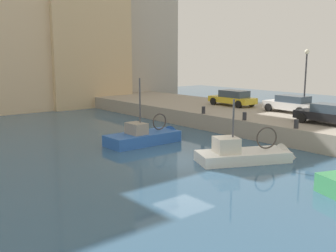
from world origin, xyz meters
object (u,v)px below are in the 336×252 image
Objects in this scene: mooring_bollard_north at (203,110)px; quay_streetlamp at (306,71)px; fishing_boat_white at (250,159)px; mooring_bollard_south at (296,124)px; parked_car_yellow at (233,98)px; fishing_boat_blue at (148,141)px; parked_car_black at (331,114)px; parked_car_white at (291,104)px; mooring_bollard_mid at (245,116)px.

quay_streetlamp is (5.65, -5.00, 2.98)m from mooring_bollard_north.
mooring_bollard_south is (4.61, 0.23, 1.36)m from fishing_boat_white.
mooring_bollard_south is (-5.41, -9.82, -0.43)m from parked_car_yellow.
fishing_boat_blue is at bearing 102.47° from fishing_boat_white.
fishing_boat_blue reaches higher than mooring_bollard_south.
fishing_boat_blue reaches higher than fishing_boat_white.
parked_car_black is 5.48m from parked_car_white.
mooring_bollard_north is at bearing 90.00° from mooring_bollard_mid.
parked_car_white reaches higher than parked_car_black.
mooring_bollard_mid is (0.00, 4.00, 0.00)m from mooring_bollard_south.
quay_streetlamp is (0.24, -6.82, 2.55)m from parked_car_yellow.
quay_streetlamp is at bearing -41.52° from mooring_bollard_north.
mooring_bollard_north is at bearing -161.38° from parked_car_yellow.
parked_car_black is 7.91× the size of mooring_bollard_north.
parked_car_black is 5.33m from quay_streetlamp.
parked_car_black is 5.44m from mooring_bollard_mid.
quay_streetlamp is (10.26, 3.23, 4.34)m from fishing_boat_white.
parked_car_yellow is 1.00× the size of parked_car_black.
mooring_bollard_south is at bearing -144.03° from parked_car_white.
mooring_bollard_south is (6.16, -6.78, 1.39)m from fishing_boat_blue.
quay_streetlamp is at bearing -87.96° from parked_car_yellow.
parked_car_black is at bearing -13.59° from mooring_bollard_south.
fishing_boat_blue is 6.43m from mooring_bollard_north.
mooring_bollard_mid is (-2.76, 4.67, -0.41)m from parked_car_black.
fishing_boat_white reaches higher than mooring_bollard_north.
parked_car_yellow is 0.90× the size of quay_streetlamp.
fishing_boat_white is at bearing -177.10° from mooring_bollard_south.
mooring_bollard_south is (-5.57, -4.04, -0.42)m from parked_car_white.
parked_car_yellow is 11.22m from mooring_bollard_south.
mooring_bollard_south is at bearing -47.74° from fishing_boat_blue.
fishing_boat_white reaches higher than mooring_bollard_mid.
fishing_boat_blue is at bearing 162.23° from quay_streetlamp.
quay_streetlamp reaches higher than mooring_bollard_north.
parked_car_white is at bearing -35.44° from mooring_bollard_north.
parked_car_yellow is (11.57, 3.04, 1.81)m from fishing_boat_blue.
quay_streetlamp reaches higher than mooring_bollard_south.
parked_car_white reaches higher than mooring_bollard_mid.
mooring_bollard_south is 4.00m from mooring_bollard_mid.
mooring_bollard_south is 1.00× the size of mooring_bollard_mid.
mooring_bollard_mid is at bearing 169.94° from quay_streetlamp.
fishing_boat_blue is 1.29× the size of parked_car_yellow.
fishing_boat_blue is 10.21× the size of mooring_bollard_north.
fishing_boat_blue is 10.21× the size of mooring_bollard_south.
parked_car_white is (10.18, 4.27, 1.79)m from fishing_boat_white.
mooring_bollard_south is at bearing -90.00° from mooring_bollard_north.
mooring_bollard_south is at bearing -118.83° from parked_car_yellow.
quay_streetlamp is (2.89, 3.67, 2.57)m from parked_car_black.
fishing_boat_white is at bearing 176.63° from parked_car_black.
fishing_boat_white is 11.60m from quay_streetlamp.
parked_car_yellow is at bearing 75.86° from parked_car_black.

